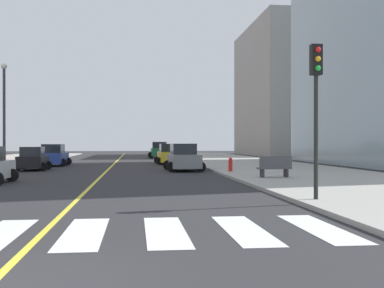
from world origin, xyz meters
TOP-DOWN VIEW (x-y plane):
  - sidewalk_kerb_east at (12.20, 20.00)m, footprint 10.00×120.00m
  - crosswalk_paint at (0.00, 4.00)m, footprint 13.50×4.00m
  - lane_divider_paint at (0.00, 40.00)m, footprint 0.16×80.00m
  - parking_garage_concrete at (28.63, 68.85)m, footprint 18.00×24.00m
  - car_blue_nearest at (-4.92, 36.13)m, footprint 2.68×4.22m
  - car_black_second at (-5.33, 29.57)m, footprint 2.42×3.83m
  - car_yellow_fourth at (5.08, 38.49)m, footprint 2.73×4.27m
  - car_green_fifth at (5.03, 57.06)m, footprint 2.92×4.66m
  - car_gray_sixth at (5.38, 27.71)m, footprint 2.80×4.38m
  - traffic_light_near_corner at (7.89, 8.48)m, footprint 0.36×0.41m
  - park_bench at (9.36, 18.53)m, footprint 1.85×0.74m
  - fire_hydrant at (8.06, 24.15)m, footprint 0.26×0.26m
  - street_lamp at (-7.71, 31.10)m, footprint 0.44×0.44m

SIDE VIEW (x-z plane):
  - lane_divider_paint at x=0.00m, z-range 0.00..0.01m
  - crosswalk_paint at x=0.00m, z-range 0.00..0.01m
  - sidewalk_kerb_east at x=12.20m, z-range 0.00..0.15m
  - fire_hydrant at x=8.06m, z-range 0.13..1.02m
  - park_bench at x=9.36m, z-range 0.13..1.25m
  - car_black_second at x=-5.33m, z-range -0.06..1.64m
  - car_blue_nearest at x=-4.92m, z-range -0.06..1.80m
  - car_yellow_fourth at x=5.08m, z-range -0.06..1.82m
  - car_gray_sixth at x=5.38m, z-range -0.06..1.86m
  - car_green_fifth at x=5.03m, z-range -0.07..2.01m
  - traffic_light_near_corner at x=7.89m, z-range 1.16..6.22m
  - street_lamp at x=-7.71m, z-range 0.82..8.56m
  - parking_garage_concrete at x=28.63m, z-range 0.00..20.20m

